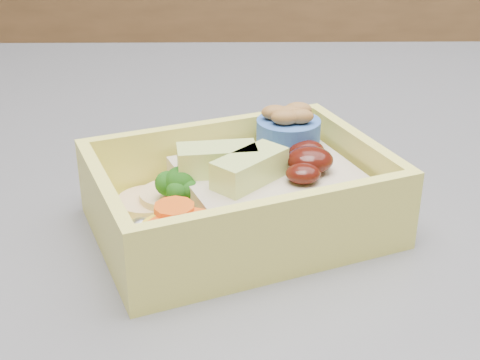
{
  "coord_description": "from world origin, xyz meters",
  "views": [
    {
      "loc": [
        0.12,
        -0.46,
        1.12
      ],
      "look_at": [
        0.13,
        -0.11,
        0.95
      ],
      "focal_mm": 50.0,
      "sensor_mm": 36.0,
      "label": 1
    }
  ],
  "objects": [
    {
      "name": "bento_box",
      "position": [
        0.13,
        -0.11,
        0.94
      ],
      "size": [
        0.2,
        0.17,
        0.06
      ],
      "rotation": [
        0.0,
        0.0,
        0.39
      ],
      "color": "#F2EB64",
      "rests_on": "island"
    }
  ]
}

